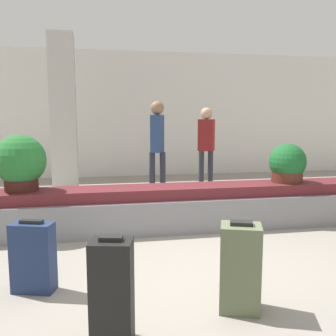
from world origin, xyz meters
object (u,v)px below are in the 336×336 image
Objects in this scene: suitcase_4 at (33,257)px; traveler_1 at (157,140)px; pillar at (63,114)px; suitcase_1 at (240,267)px; suitcase_5 at (112,292)px; traveler_0 at (206,141)px; potted_plant_1 at (20,163)px; potted_plant_0 at (287,164)px.

traveler_1 is (1.68, 3.63, 0.80)m from suitcase_4.
suitcase_4 is 0.35× the size of traveler_1.
pillar is 4.43× the size of suitcase_1.
traveler_1 is at bearing 89.72° from suitcase_5.
suitcase_5 is 5.63m from traveler_0.
pillar is at bearing 110.07° from suitcase_5.
suitcase_1 is 1.01× the size of potted_plant_1.
pillar reaches higher than potted_plant_0.
suitcase_4 is 1.82m from potted_plant_1.
potted_plant_1 is 2.86m from traveler_1.
suitcase_4 is 0.37× the size of traveler_0.
traveler_0 reaches higher than potted_plant_0.
suitcase_5 is at bearing -68.04° from potted_plant_1.
traveler_0 is 0.95× the size of traveler_1.
suitcase_4 is at bearing -153.28° from potted_plant_0.
potted_plant_1 is (-3.65, 0.02, 0.10)m from potted_plant_0.
traveler_0 is at bearing 38.96° from potted_plant_1.
suitcase_4 is at bearing 178.83° from suitcase_1.
potted_plant_1 is at bearing -108.10° from traveler_0.
potted_plant_0 is (3.36, -3.08, -0.75)m from pillar.
potted_plant_1 is (-0.39, 1.66, 0.64)m from suitcase_4.
potted_plant_0 is 0.31× the size of traveler_1.
suitcase_1 is at bearing 27.44° from suitcase_5.
suitcase_5 is (0.75, -5.63, -1.24)m from pillar.
suitcase_5 is 2.83m from potted_plant_1.
pillar is 4.62m from potted_plant_0.
pillar is at bearing 84.59° from potted_plant_1.
suitcase_4 is at bearing -76.86° from potted_plant_1.
suitcase_1 is 1.04m from suitcase_5.
traveler_1 is at bearing 109.56° from suitcase_1.
suitcase_1 reaches higher than suitcase_4.
suitcase_1 is 1.78m from suitcase_4.
traveler_0 reaches higher than suitcase_5.
pillar is at bearing 137.47° from potted_plant_0.
traveler_1 is at bearing -31.47° from pillar.
potted_plant_0 is 3.65m from potted_plant_1.
suitcase_5 is 4.72m from traveler_1.
potted_plant_1 is at bearing 151.53° from suitcase_1.
suitcase_1 is 4.34m from traveler_1.
pillar reaches higher than traveler_0.
suitcase_4 is 1.12m from suitcase_5.
potted_plant_0 is at bearing 43.29° from suitcase_4.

